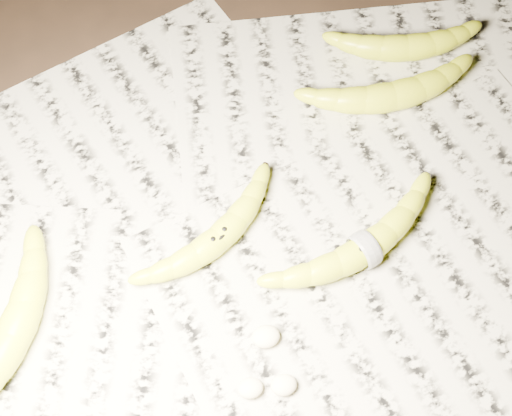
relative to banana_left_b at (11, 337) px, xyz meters
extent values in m
plane|color=black|center=(0.30, 0.06, -0.03)|extent=(3.00, 3.00, 0.00)
cube|color=#B0AD97|center=(0.29, 0.06, -0.02)|extent=(0.90, 0.70, 0.01)
torus|color=white|center=(0.40, 0.01, 0.00)|extent=(0.02, 0.04, 0.05)
ellipsoid|color=beige|center=(0.27, -0.06, -0.01)|extent=(0.03, 0.03, 0.02)
ellipsoid|color=beige|center=(0.24, -0.11, -0.01)|extent=(0.03, 0.02, 0.02)
ellipsoid|color=beige|center=(0.27, -0.11, -0.01)|extent=(0.03, 0.02, 0.02)
camera|label=1|loc=(0.20, -0.28, 0.74)|focal=50.00mm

